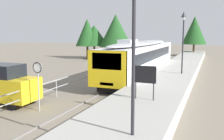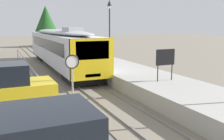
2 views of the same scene
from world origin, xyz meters
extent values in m
plane|color=slate|center=(-3.00, 22.00, 0.00)|extent=(160.00, 160.00, 0.00)
cube|color=slate|center=(0.00, 22.00, 0.03)|extent=(3.20, 60.00, 0.06)
cube|color=slate|center=(-0.72, 22.00, 0.10)|extent=(0.08, 60.00, 0.08)
cube|color=slate|center=(0.72, 22.00, 0.10)|extent=(0.08, 60.00, 0.08)
cube|color=silver|center=(0.00, 22.30, 1.96)|extent=(2.80, 18.41, 2.55)
cube|color=yellow|center=(0.00, 13.19, 1.96)|extent=(2.80, 0.24, 2.55)
cube|color=black|center=(0.00, 13.11, 2.53)|extent=(2.13, 0.08, 1.12)
cube|color=black|center=(0.00, 22.30, 2.37)|extent=(2.82, 15.47, 0.92)
ellipsoid|color=#B2B5BA|center=(0.00, 22.30, 3.42)|extent=(2.69, 17.68, 0.44)
cube|color=#B2B5BA|center=(0.00, 17.69, 3.70)|extent=(1.10, 2.20, 0.36)
cube|color=#EAE5C6|center=(0.00, 13.12, 0.97)|extent=(1.00, 0.10, 0.20)
cube|color=black|center=(0.00, 15.49, 0.42)|extent=(2.24, 3.20, 0.55)
cube|color=black|center=(0.00, 29.10, 0.42)|extent=(2.24, 3.20, 0.55)
cube|color=#A8A59E|center=(3.25, 22.00, 0.45)|extent=(3.90, 60.00, 0.90)
cylinder|color=#232328|center=(4.16, 5.58, 3.20)|extent=(0.12, 0.12, 4.60)
cylinder|color=#232328|center=(4.16, 20.20, 3.20)|extent=(0.12, 0.12, 4.60)
pyramid|color=#232328|center=(4.16, 20.20, 6.00)|extent=(0.34, 0.34, 0.50)
sphere|color=silver|center=(4.16, 20.20, 5.68)|extent=(0.24, 0.24, 0.24)
cylinder|color=#232328|center=(2.87, 10.32, 1.35)|extent=(0.06, 0.06, 0.90)
cylinder|color=#232328|center=(3.83, 10.32, 1.35)|extent=(0.06, 0.06, 0.90)
cube|color=black|center=(3.35, 10.32, 2.25)|extent=(1.20, 0.08, 0.90)
cylinder|color=#9EA0A5|center=(-2.39, 8.96, 1.10)|extent=(0.07, 0.07, 2.20)
cylinder|color=white|center=(-2.39, 8.94, 2.50)|extent=(0.60, 0.03, 0.60)
torus|color=black|center=(-2.39, 8.93, 2.50)|extent=(0.61, 0.05, 0.61)
cube|color=#9EA0A5|center=(-3.30, 12.00, 1.20)|extent=(0.05, 36.00, 0.05)
cube|color=#9EA0A5|center=(-3.30, 12.00, 0.69)|extent=(0.05, 36.00, 0.05)
cylinder|color=#9EA0A5|center=(-3.30, 12.00, 0.62)|extent=(0.06, 0.06, 1.25)
cylinder|color=#9EA0A5|center=(-3.30, 21.00, 0.62)|extent=(0.06, 0.06, 1.25)
cylinder|color=#9EA0A5|center=(-3.30, 30.00, 0.62)|extent=(0.06, 0.06, 1.25)
cube|color=gold|center=(-5.60, 9.32, 1.04)|extent=(4.94, 2.06, 1.35)
cylinder|color=black|center=(-4.00, 10.21, 0.36)|extent=(0.73, 0.26, 0.72)
cylinder|color=black|center=(-3.96, 8.50, 0.36)|extent=(0.73, 0.26, 0.72)
cylinder|color=brown|center=(3.17, 48.41, 1.19)|extent=(0.36, 0.36, 2.38)
cone|color=#1E4C1E|center=(3.17, 48.41, 5.02)|extent=(4.54, 4.54, 5.29)
cylinder|color=brown|center=(-13.82, 37.09, 1.12)|extent=(0.36, 0.36, 2.24)
cone|color=#1E4C1E|center=(-13.82, 37.09, 4.58)|extent=(4.08, 4.08, 4.68)
cylinder|color=brown|center=(-8.64, 37.38, 1.08)|extent=(0.36, 0.36, 2.17)
cone|color=#1E4C1E|center=(-8.64, 37.38, 4.86)|extent=(5.47, 5.47, 5.40)
cylinder|color=brown|center=(-12.87, 37.90, 1.15)|extent=(0.36, 0.36, 2.29)
cone|color=#1E4C1E|center=(-12.87, 37.90, 4.08)|extent=(5.08, 5.08, 3.58)
camera|label=1|loc=(6.57, -2.37, 4.35)|focal=40.46mm
camera|label=2|loc=(-5.17, -1.58, 4.01)|focal=41.11mm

